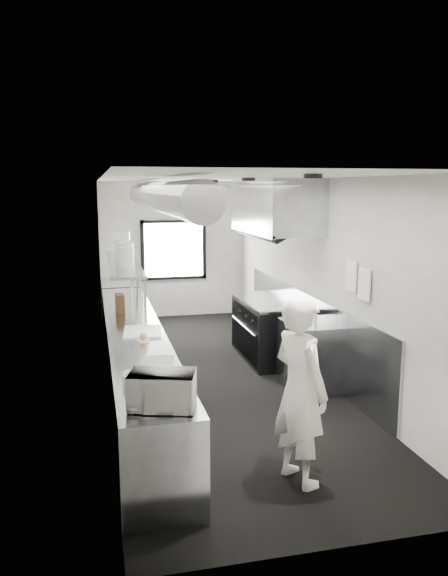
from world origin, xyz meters
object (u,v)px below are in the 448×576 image
far_work_table (121,305)px  line_cook (300,390)px  plate_stack_a (125,258)px  cutting_board (143,332)px  squeeze_bottle_a (315,321)px  small_plate (144,341)px  range (269,329)px  bottle_station (309,355)px  pass_shelf (123,264)px  deli_tub_b (130,380)px  knife_block (120,303)px  squeeze_bottle_c (307,316)px  plate_stack_d (122,244)px  plate_stack_b (125,254)px  squeeze_bottle_b (314,320)px  deli_tub_a (132,377)px  plate_stack_c (124,251)px  prep_counter (136,363)px  squeeze_bottle_e (300,312)px  microwave (162,390)px  squeeze_bottle_d (301,314)px  exhaust_hood (275,206)px

far_work_table → line_cook: (1.29, -6.18, 0.42)m
plate_stack_a → cutting_board: bearing=-83.0°
squeeze_bottle_a → small_plate: bearing=-176.9°
range → bottle_station: size_ratio=1.78×
pass_shelf → small_plate: (0.10, -2.11, -0.63)m
deli_tub_b → knife_block: bearing=88.8°
plate_stack_a → squeeze_bottle_c: size_ratio=1.45×
plate_stack_d → squeeze_bottle_c: (2.27, -2.35, -0.77)m
squeeze_bottle_a → squeeze_bottle_c: size_ratio=0.97×
plate_stack_b → squeeze_bottle_b: size_ratio=1.98×
knife_block → squeeze_bottle_a: 2.83m
squeeze_bottle_a → squeeze_bottle_c: (0.01, 0.27, 0.00)m
line_cook → squeeze_bottle_b: bearing=-44.8°
range → deli_tub_a: size_ratio=10.86×
far_work_table → line_cook: size_ratio=0.69×
deli_tub_a → plate_stack_d: plate_stack_d is taller
plate_stack_d → squeeze_bottle_a: 3.55m
plate_stack_c → squeeze_bottle_b: size_ratio=1.93×
prep_counter → squeeze_bottle_e: size_ratio=37.51×
prep_counter → microwave: size_ratio=12.14×
range → plate_stack_a: bearing=-171.2°
squeeze_bottle_b → squeeze_bottle_d: size_ratio=0.89×
prep_counter → squeeze_bottle_c: bearing=-5.6°
deli_tub_b → knife_block: 3.13m
range → far_work_table: 3.32m
squeeze_bottle_c → plate_stack_d: bearing=133.9°
range → knife_block: 2.39m
exhaust_hood → squeeze_bottle_a: exhaust_hood is taller
knife_block → plate_stack_a: bearing=-73.0°
line_cook → squeeze_bottle_b: size_ratio=10.88×
far_work_table → bottle_station: bearing=-59.5°
far_work_table → line_cook: bearing=-78.2°
microwave → squeeze_bottle_a: microwave is taller
deli_tub_b → squeeze_bottle_d: bearing=39.9°
deli_tub_a → squeeze_bottle_d: squeeze_bottle_d is taller
far_work_table → squeeze_bottle_b: 4.70m
deli_tub_b → plate_stack_c: bearing=87.3°
small_plate → deli_tub_a: bearing=-99.4°
far_work_table → plate_stack_d: size_ratio=2.97×
deli_tub_b → squeeze_bottle_c: (2.44, 1.86, 0.05)m
plate_stack_d → squeeze_bottle_b: (2.29, -2.51, -0.79)m
line_cook → plate_stack_b: (-1.32, 3.65, 0.85)m
knife_block → squeeze_bottle_a: bearing=-38.7°
prep_counter → deli_tub_b: deli_tub_b is taller
deli_tub_a → cutting_board: (0.26, 1.80, -0.04)m
prep_counter → deli_tub_b: (-0.20, -2.08, 0.50)m
exhaust_hood → prep_counter: 3.20m
deli_tub_b → plate_stack_a: (0.15, 2.93, 0.76)m
far_work_table → small_plate: 4.33m
knife_block → plate_stack_b: (0.10, 0.12, 0.70)m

